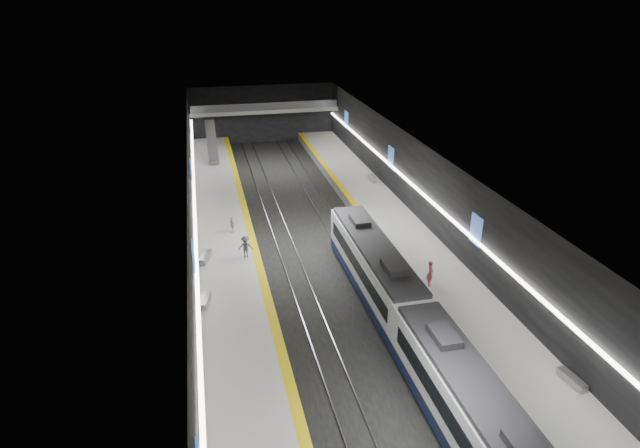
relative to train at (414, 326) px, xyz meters
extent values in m
plane|color=black|center=(-2.50, 15.03, -2.20)|extent=(70.00, 70.00, 0.00)
cube|color=beige|center=(-2.50, 15.03, 5.80)|extent=(20.00, 70.00, 0.04)
cube|color=black|center=(-12.50, 15.03, 1.80)|extent=(0.04, 70.00, 8.00)
cube|color=black|center=(7.50, 15.03, 1.80)|extent=(0.04, 70.00, 8.00)
cube|color=black|center=(-2.50, 50.03, 1.80)|extent=(20.00, 0.04, 8.00)
cube|color=slate|center=(-10.00, 15.03, -1.70)|extent=(5.00, 70.00, 1.00)
cube|color=#ADADA8|center=(-10.00, 15.03, -1.19)|extent=(5.00, 70.00, 0.02)
cube|color=yellow|center=(-7.80, 15.03, -1.18)|extent=(0.60, 70.00, 0.02)
cube|color=slate|center=(5.00, 15.03, -1.70)|extent=(5.00, 70.00, 1.00)
cube|color=#ADADA8|center=(5.00, 15.03, -1.19)|extent=(5.00, 70.00, 0.02)
cube|color=yellow|center=(2.80, 15.03, -1.18)|extent=(0.60, 70.00, 0.02)
cube|color=gray|center=(-5.72, 15.03, -2.14)|extent=(0.08, 70.00, 0.12)
cube|color=gray|center=(-4.28, 15.03, -2.14)|extent=(0.08, 70.00, 0.12)
cube|color=gray|center=(-0.72, 15.03, -2.14)|extent=(0.08, 70.00, 0.12)
cube|color=gray|center=(0.72, 15.03, -2.14)|extent=(0.08, 70.00, 0.12)
cube|color=#0E1736|center=(0.00, -7.50, -1.45)|extent=(2.65, 15.00, 0.80)
cube|color=silver|center=(0.00, -7.50, 0.20)|extent=(2.65, 15.00, 2.50)
cube|color=black|center=(0.00, -7.50, 1.60)|extent=(2.44, 14.25, 0.30)
cube|color=black|center=(0.00, -7.50, 0.25)|extent=(2.69, 13.20, 1.00)
cube|color=#0E1736|center=(0.00, 7.50, -1.45)|extent=(2.65, 15.00, 0.80)
cube|color=silver|center=(0.00, 7.50, 0.20)|extent=(2.65, 15.00, 2.50)
cube|color=black|center=(0.00, 7.50, 1.60)|extent=(2.44, 14.25, 0.30)
cube|color=black|center=(0.00, 7.50, 0.25)|extent=(2.69, 13.20, 1.00)
cube|color=black|center=(0.00, -0.02, 0.15)|extent=(1.85, 0.05, 1.20)
cube|color=#406BC2|center=(-12.42, 7.03, 2.30)|extent=(0.10, 1.50, 2.20)
cube|color=#406BC2|center=(-12.42, 25.03, 2.30)|extent=(0.10, 1.50, 2.20)
cube|color=#406BC2|center=(-12.42, 42.03, 2.30)|extent=(0.10, 1.50, 2.20)
cube|color=#406BC2|center=(7.42, 7.03, 2.30)|extent=(0.10, 1.50, 2.20)
cube|color=#406BC2|center=(7.42, 25.03, 2.30)|extent=(0.10, 1.50, 2.20)
cube|color=#406BC2|center=(7.42, 42.03, 2.30)|extent=(0.10, 1.50, 2.20)
cube|color=white|center=(-12.30, 15.03, 1.60)|extent=(0.25, 68.60, 0.12)
cube|color=white|center=(7.30, 15.03, 1.60)|extent=(0.25, 68.60, 0.12)
cube|color=gray|center=(-2.50, 48.03, 2.80)|extent=(20.00, 3.00, 0.50)
cube|color=#47474C|center=(-2.50, 46.58, 3.55)|extent=(19.60, 0.08, 1.00)
cube|color=#99999E|center=(-10.00, 41.03, 0.70)|extent=(1.20, 7.50, 3.92)
cube|color=#99999E|center=(-12.00, 7.13, -0.98)|extent=(0.86, 1.86, 0.44)
cube|color=#99999E|center=(-11.77, 13.43, -0.95)|extent=(1.13, 2.09, 0.49)
cube|color=#99999E|center=(7.00, -5.26, -0.97)|extent=(0.72, 1.87, 0.45)
cube|color=#99999E|center=(6.63, 28.14, -0.96)|extent=(0.68, 1.98, 0.48)
imported|color=#B14258|center=(3.70, 6.05, -0.25)|extent=(0.64, 0.80, 1.90)
imported|color=beige|center=(-9.33, 18.02, -0.43)|extent=(0.62, 0.97, 1.54)
imported|color=#46474E|center=(-8.64, 13.23, -0.30)|extent=(1.22, 0.78, 1.80)
camera|label=1|loc=(-11.27, -24.39, 18.43)|focal=30.00mm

